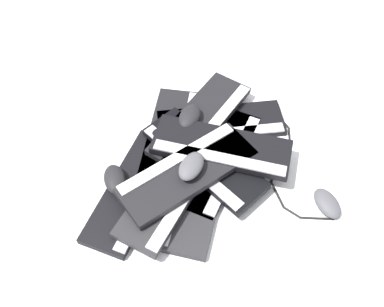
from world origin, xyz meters
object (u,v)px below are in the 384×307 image
(keyboard_5, at_px, (172,188))
(mouse_2, at_px, (166,135))
(keyboard_0, at_px, (134,190))
(mouse_3, at_px, (327,203))
(keyboard_2, at_px, (218,160))
(keyboard_4, at_px, (171,138))
(keyboard_6, at_px, (187,172))
(mouse_4, at_px, (115,179))
(keyboard_7, at_px, (203,158))
(keyboard_3, at_px, (221,124))
(keyboard_9, at_px, (221,147))
(keyboard_1, at_px, (197,190))
(mouse_0, at_px, (190,116))
(keyboard_8, at_px, (201,120))
(mouse_1, at_px, (191,166))

(keyboard_5, bearing_deg, mouse_2, -98.51)
(keyboard_0, height_order, mouse_3, mouse_3)
(keyboard_2, bearing_deg, keyboard_4, -44.98)
(keyboard_6, xyz_separation_m, mouse_4, (0.22, -0.05, -0.02))
(keyboard_4, bearing_deg, keyboard_2, 135.02)
(keyboard_7, relative_size, mouse_2, 4.17)
(keyboard_3, xyz_separation_m, keyboard_9, (0.05, 0.14, 0.06))
(keyboard_9, distance_m, mouse_2, 0.20)
(keyboard_5, distance_m, keyboard_7, 0.15)
(keyboard_0, relative_size, keyboard_1, 0.97)
(keyboard_1, height_order, mouse_0, mouse_0)
(keyboard_3, relative_size, keyboard_5, 1.08)
(keyboard_2, distance_m, keyboard_7, 0.06)
(keyboard_8, height_order, mouse_3, keyboard_8)
(keyboard_7, bearing_deg, keyboard_5, 33.03)
(keyboard_0, bearing_deg, keyboard_7, -171.11)
(mouse_3, distance_m, mouse_4, 0.66)
(mouse_1, height_order, mouse_3, mouse_1)
(keyboard_2, distance_m, mouse_3, 0.37)
(keyboard_1, height_order, keyboard_8, keyboard_8)
(keyboard_3, height_order, mouse_0, mouse_0)
(keyboard_2, bearing_deg, mouse_3, 137.34)
(keyboard_2, bearing_deg, mouse_2, -38.74)
(keyboard_0, height_order, mouse_1, mouse_1)
(keyboard_2, xyz_separation_m, keyboard_3, (-0.06, -0.15, 0.00))
(keyboard_0, xyz_separation_m, mouse_3, (-0.56, 0.21, 0.01))
(keyboard_8, xyz_separation_m, mouse_3, (-0.28, 0.41, -0.02))
(mouse_4, bearing_deg, keyboard_8, -64.39)
(keyboard_0, relative_size, keyboard_5, 1.05)
(keyboard_9, bearing_deg, keyboard_6, 25.59)
(keyboard_4, bearing_deg, mouse_4, 33.23)
(keyboard_7, relative_size, keyboard_8, 1.06)
(keyboard_6, height_order, mouse_2, keyboard_6)
(mouse_0, bearing_deg, keyboard_2, -122.60)
(keyboard_1, relative_size, keyboard_8, 1.06)
(keyboard_4, xyz_separation_m, mouse_3, (-0.40, 0.38, 0.01))
(keyboard_8, xyz_separation_m, mouse_0, (0.04, 0.00, 0.04))
(keyboard_1, height_order, keyboard_9, keyboard_9)
(keyboard_6, bearing_deg, keyboard_9, -154.41)
(keyboard_4, distance_m, keyboard_7, 0.16)
(keyboard_5, relative_size, mouse_2, 3.84)
(keyboard_2, relative_size, keyboard_3, 0.95)
(keyboard_6, height_order, mouse_1, mouse_1)
(keyboard_2, distance_m, keyboard_3, 0.16)
(keyboard_2, height_order, keyboard_6, keyboard_6)
(keyboard_1, height_order, keyboard_2, same)
(keyboard_6, bearing_deg, keyboard_0, -6.39)
(keyboard_7, relative_size, keyboard_9, 1.01)
(keyboard_0, relative_size, mouse_3, 4.02)
(keyboard_1, xyz_separation_m, keyboard_9, (-0.11, -0.10, 0.06))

